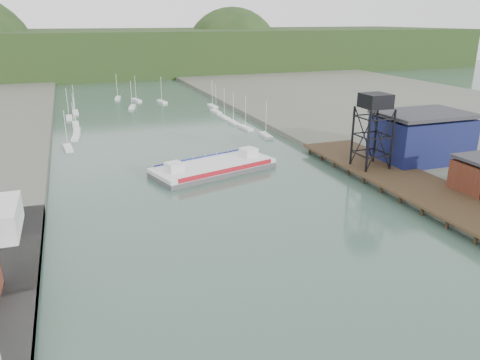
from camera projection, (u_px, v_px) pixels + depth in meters
east_pier at (416, 185)px, 92.39m from camera, size 14.00×70.00×2.45m
flagpole at (0, 360)px, 36.88m from camera, size 0.16×0.16×12.00m
lift_tower at (375, 105)px, 98.79m from camera, size 6.50×6.50×16.00m
blue_shed at (421, 137)px, 108.21m from camera, size 20.50×14.50×11.30m
marina_sailboats at (150, 117)px, 164.01m from camera, size 57.71×92.65×0.90m
distant_hills at (100, 55)px, 304.10m from camera, size 500.00×120.00×80.00m
chain_ferry at (214, 167)px, 106.02m from camera, size 29.75×18.45×4.00m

